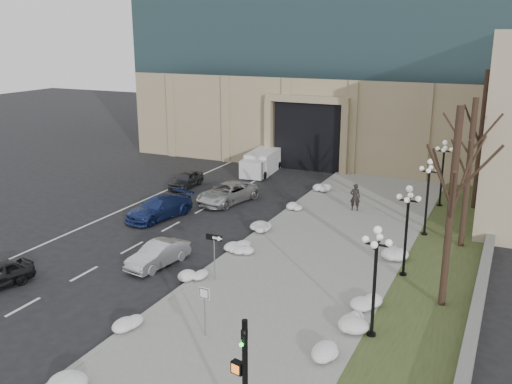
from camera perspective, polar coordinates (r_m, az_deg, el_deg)
ground at (r=22.74m, az=-14.33°, el=-16.37°), size 160.00×160.00×0.00m
sidewalk at (r=32.29m, az=6.57°, el=-5.84°), size 9.00×40.00×0.12m
curb at (r=33.85m, az=-0.69°, el=-4.68°), size 0.30×40.00×0.14m
grass_strip at (r=31.07m, az=18.10°, el=-7.48°), size 4.00×40.00×0.10m
stone_wall at (r=32.70m, az=22.09°, el=-6.13°), size 0.50×30.00×0.70m
car_b at (r=30.46m, az=-9.78°, el=-6.18°), size 1.90×3.99×1.26m
car_c at (r=37.99m, az=-9.66°, el=-1.55°), size 3.06×5.32×1.45m
car_d at (r=40.88m, az=-2.88°, el=-0.11°), size 3.41×5.50×1.42m
car_e at (r=45.19m, az=-7.01°, el=1.24°), size 1.66×3.79×1.27m
pedestrian at (r=39.19m, az=9.88°, el=-0.50°), size 0.80×0.64×1.89m
box_truck at (r=49.46m, az=0.57°, el=2.95°), size 2.56×6.00×1.85m
one_way_sign at (r=27.63m, az=-3.95°, el=-5.17°), size 0.92×0.24×2.47m
keep_sign at (r=23.00m, az=-5.18°, el=-10.84°), size 0.48×0.08×2.22m
snow_clump_a at (r=21.61m, az=-18.67°, el=-17.66°), size 1.10×1.60×0.36m
snow_clump_b at (r=24.70m, az=-12.16°, el=-12.64°), size 1.10×1.60×0.36m
snow_clump_c at (r=28.40m, az=-6.08°, el=-8.44°), size 1.10×1.60×0.36m
snow_clump_d at (r=31.53m, az=-1.45°, el=-5.82°), size 1.10×1.60×0.36m
snow_clump_e at (r=35.00m, az=0.83°, el=-3.57°), size 1.10×1.60×0.36m
snow_clump_f at (r=38.87m, az=3.89°, el=-1.61°), size 1.10×1.60×0.36m
snow_clump_g at (r=43.56m, az=6.33°, el=0.25°), size 1.10×1.60×0.36m
snow_clump_h at (r=21.92m, az=7.31°, el=-16.35°), size 1.10×1.60×0.36m
snow_clump_i at (r=26.30m, az=11.45°, el=-10.75°), size 1.10×1.60×0.36m
snow_clump_j at (r=31.72m, az=13.58°, el=-6.15°), size 1.10×1.60×0.36m
snow_clump_k at (r=31.87m, az=-1.82°, el=-5.58°), size 1.10×1.60×0.36m
snow_clump_l at (r=24.48m, az=10.26°, el=-12.81°), size 1.10×1.60×0.36m
lamppost_a at (r=22.84m, az=11.86°, el=-7.35°), size 1.18×1.18×4.76m
lamppost_b at (r=28.83m, az=14.88°, el=-2.61°), size 1.18×1.18×4.76m
lamppost_c at (r=35.01m, az=16.83°, el=0.49°), size 1.18×1.18×4.76m
lamppost_d at (r=41.28m, az=18.20°, el=2.65°), size 1.18×1.18×4.76m
tree_near at (r=25.42m, az=19.15°, el=1.05°), size 3.20×3.20×9.00m
tree_mid at (r=33.28m, az=20.65°, el=3.68°), size 3.20×3.20×8.50m
tree_far at (r=41.05m, az=21.71°, el=6.63°), size 3.20×3.20×9.50m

